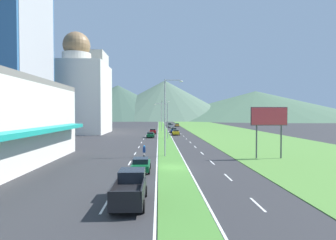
% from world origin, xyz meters
% --- Properties ---
extents(ground_plane, '(600.00, 600.00, 0.00)m').
position_xyz_m(ground_plane, '(0.00, 0.00, 0.00)').
color(ground_plane, '#2D2D30').
extents(grass_median, '(3.20, 240.00, 0.06)m').
position_xyz_m(grass_median, '(0.00, 60.00, 0.03)').
color(grass_median, '#477F33').
rests_on(grass_median, ground_plane).
extents(grass_verge_right, '(24.00, 240.00, 0.06)m').
position_xyz_m(grass_verge_right, '(20.60, 60.00, 0.03)').
color(grass_verge_right, '#518438').
rests_on(grass_verge_right, ground_plane).
extents(lane_dash_left_1, '(0.16, 2.80, 0.01)m').
position_xyz_m(lane_dash_left_1, '(-5.10, -12.29, 0.01)').
color(lane_dash_left_1, silver).
rests_on(lane_dash_left_1, ground_plane).
extents(lane_dash_left_2, '(0.16, 2.80, 0.01)m').
position_xyz_m(lane_dash_left_2, '(-5.10, -4.57, 0.01)').
color(lane_dash_left_2, silver).
rests_on(lane_dash_left_2, ground_plane).
extents(lane_dash_left_3, '(0.16, 2.80, 0.01)m').
position_xyz_m(lane_dash_left_3, '(-5.10, 3.14, 0.01)').
color(lane_dash_left_3, silver).
rests_on(lane_dash_left_3, ground_plane).
extents(lane_dash_left_4, '(0.16, 2.80, 0.01)m').
position_xyz_m(lane_dash_left_4, '(-5.10, 10.86, 0.01)').
color(lane_dash_left_4, silver).
rests_on(lane_dash_left_4, ground_plane).
extents(lane_dash_left_5, '(0.16, 2.80, 0.01)m').
position_xyz_m(lane_dash_left_5, '(-5.10, 18.57, 0.01)').
color(lane_dash_left_5, silver).
rests_on(lane_dash_left_5, ground_plane).
extents(lane_dash_left_6, '(0.16, 2.80, 0.01)m').
position_xyz_m(lane_dash_left_6, '(-5.10, 26.29, 0.01)').
color(lane_dash_left_6, silver).
rests_on(lane_dash_left_6, ground_plane).
extents(lane_dash_left_7, '(0.16, 2.80, 0.01)m').
position_xyz_m(lane_dash_left_7, '(-5.10, 34.00, 0.01)').
color(lane_dash_left_7, silver).
rests_on(lane_dash_left_7, ground_plane).
extents(lane_dash_left_8, '(0.16, 2.80, 0.01)m').
position_xyz_m(lane_dash_left_8, '(-5.10, 41.72, 0.01)').
color(lane_dash_left_8, silver).
rests_on(lane_dash_left_8, ground_plane).
extents(lane_dash_left_9, '(0.16, 2.80, 0.01)m').
position_xyz_m(lane_dash_left_9, '(-5.10, 49.43, 0.01)').
color(lane_dash_left_9, silver).
rests_on(lane_dash_left_9, ground_plane).
extents(lane_dash_right_1, '(0.16, 2.80, 0.01)m').
position_xyz_m(lane_dash_right_1, '(5.10, -12.29, 0.01)').
color(lane_dash_right_1, silver).
rests_on(lane_dash_right_1, ground_plane).
extents(lane_dash_right_2, '(0.16, 2.80, 0.01)m').
position_xyz_m(lane_dash_right_2, '(5.10, -4.57, 0.01)').
color(lane_dash_right_2, silver).
rests_on(lane_dash_right_2, ground_plane).
extents(lane_dash_right_3, '(0.16, 2.80, 0.01)m').
position_xyz_m(lane_dash_right_3, '(5.10, 3.14, 0.01)').
color(lane_dash_right_3, silver).
rests_on(lane_dash_right_3, ground_plane).
extents(lane_dash_right_4, '(0.16, 2.80, 0.01)m').
position_xyz_m(lane_dash_right_4, '(5.10, 10.86, 0.01)').
color(lane_dash_right_4, silver).
rests_on(lane_dash_right_4, ground_plane).
extents(lane_dash_right_5, '(0.16, 2.80, 0.01)m').
position_xyz_m(lane_dash_right_5, '(5.10, 18.57, 0.01)').
color(lane_dash_right_5, silver).
rests_on(lane_dash_right_5, ground_plane).
extents(lane_dash_right_6, '(0.16, 2.80, 0.01)m').
position_xyz_m(lane_dash_right_6, '(5.10, 26.29, 0.01)').
color(lane_dash_right_6, silver).
rests_on(lane_dash_right_6, ground_plane).
extents(lane_dash_right_7, '(0.16, 2.80, 0.01)m').
position_xyz_m(lane_dash_right_7, '(5.10, 34.00, 0.01)').
color(lane_dash_right_7, silver).
rests_on(lane_dash_right_7, ground_plane).
extents(lane_dash_right_8, '(0.16, 2.80, 0.01)m').
position_xyz_m(lane_dash_right_8, '(5.10, 41.72, 0.01)').
color(lane_dash_right_8, silver).
rests_on(lane_dash_right_8, ground_plane).
extents(lane_dash_right_9, '(0.16, 2.80, 0.01)m').
position_xyz_m(lane_dash_right_9, '(5.10, 49.43, 0.01)').
color(lane_dash_right_9, silver).
rests_on(lane_dash_right_9, ground_plane).
extents(edge_line_median_left, '(0.16, 240.00, 0.01)m').
position_xyz_m(edge_line_median_left, '(-1.75, 60.00, 0.01)').
color(edge_line_median_left, silver).
rests_on(edge_line_median_left, ground_plane).
extents(edge_line_median_right, '(0.16, 240.00, 0.01)m').
position_xyz_m(edge_line_median_right, '(1.75, 60.00, 0.01)').
color(edge_line_median_right, silver).
rests_on(edge_line_median_right, ground_plane).
extents(domed_building, '(18.03, 18.03, 30.63)m').
position_xyz_m(domed_building, '(-26.32, 53.05, 11.96)').
color(domed_building, silver).
rests_on(domed_building, ground_plane).
extents(midrise_colored, '(12.04, 12.04, 28.51)m').
position_xyz_m(midrise_colored, '(-27.27, 71.92, 14.25)').
color(midrise_colored, beige).
rests_on(midrise_colored, ground_plane).
extents(hill_far_left, '(128.48, 128.48, 32.05)m').
position_xyz_m(hill_far_left, '(-39.52, 223.69, 16.02)').
color(hill_far_left, '#3D5647').
rests_on(hill_far_left, ground_plane).
extents(hill_far_center, '(136.66, 136.66, 37.06)m').
position_xyz_m(hill_far_center, '(4.29, 227.35, 18.53)').
color(hill_far_center, '#516B56').
rests_on(hill_far_center, ground_plane).
extents(hill_far_right, '(208.60, 208.60, 27.78)m').
position_xyz_m(hill_far_right, '(94.21, 233.85, 13.89)').
color(hill_far_right, '#47664C').
rests_on(hill_far_right, ground_plane).
extents(street_lamp_near, '(2.65, 0.40, 10.94)m').
position_xyz_m(street_lamp_near, '(-0.40, 8.08, 6.16)').
color(street_lamp_near, '#99999E').
rests_on(street_lamp_near, ground_plane).
extents(street_lamp_mid, '(3.28, 0.31, 8.53)m').
position_xyz_m(street_lamp_mid, '(0.23, 34.22, 4.98)').
color(street_lamp_mid, '#99999E').
rests_on(street_lamp_mid, ground_plane).
extents(street_lamp_far, '(2.77, 0.28, 10.35)m').
position_xyz_m(street_lamp_far, '(-0.33, 60.37, 5.87)').
color(street_lamp_far, '#99999E').
rests_on(street_lamp_far, ground_plane).
extents(billboard_roadside, '(4.99, 0.28, 6.96)m').
position_xyz_m(billboard_roadside, '(13.25, 5.57, 5.31)').
color(billboard_roadside, '#4C4C51').
rests_on(billboard_roadside, ground_plane).
extents(car_0, '(1.94, 4.36, 1.47)m').
position_xyz_m(car_0, '(-3.25, 49.83, 0.77)').
color(car_0, maroon).
rests_on(car_0, ground_plane).
extents(car_1, '(1.95, 4.14, 1.47)m').
position_xyz_m(car_1, '(3.25, 45.06, 0.76)').
color(car_1, yellow).
rests_on(car_1, ground_plane).
extents(car_2, '(1.86, 4.27, 1.53)m').
position_xyz_m(car_2, '(6.82, 91.64, 0.77)').
color(car_2, '#C6842D').
rests_on(car_2, ground_plane).
extents(car_3, '(1.98, 4.54, 1.48)m').
position_xyz_m(car_3, '(3.57, 98.87, 0.76)').
color(car_3, '#0C5128').
rests_on(car_3, ground_plane).
extents(car_4, '(2.02, 4.34, 1.46)m').
position_xyz_m(car_4, '(3.61, 81.93, 0.76)').
color(car_4, '#B2B2B7').
rests_on(car_4, ground_plane).
extents(car_5, '(1.94, 4.31, 1.50)m').
position_xyz_m(car_5, '(3.35, 87.86, 0.77)').
color(car_5, black).
rests_on(car_5, ground_plane).
extents(car_6, '(1.97, 4.59, 1.47)m').
position_xyz_m(car_6, '(3.23, 55.08, 0.75)').
color(car_6, navy).
rests_on(car_6, ground_plane).
extents(car_7, '(1.96, 4.27, 1.45)m').
position_xyz_m(car_7, '(-3.40, -1.72, 0.74)').
color(car_7, '#0C5128').
rests_on(car_7, ground_plane).
extents(car_8, '(1.92, 4.52, 1.37)m').
position_xyz_m(car_8, '(-3.56, 37.76, 0.72)').
color(car_8, '#0C5128').
rests_on(car_8, ground_plane).
extents(pickup_truck_0, '(2.18, 5.40, 2.00)m').
position_xyz_m(pickup_truck_0, '(-3.49, -11.56, 0.98)').
color(pickup_truck_0, black).
rests_on(pickup_truck_0, ground_plane).
extents(motorcycle_rider, '(0.36, 2.00, 1.80)m').
position_xyz_m(motorcycle_rider, '(-3.49, 6.29, 0.75)').
color(motorcycle_rider, black).
rests_on(motorcycle_rider, ground_plane).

